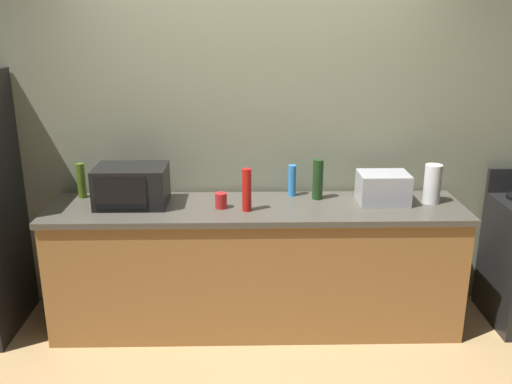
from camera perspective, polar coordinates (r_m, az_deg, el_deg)
ground_plane at (r=3.87m, az=0.13°, el=-16.10°), size 8.00×8.00×0.00m
back_wall at (r=4.11m, az=-0.12°, el=6.39°), size 6.40×0.10×2.70m
counter_run at (r=4.00m, az=0.00°, el=-7.51°), size 2.84×0.64×0.90m
microwave at (r=3.91m, az=-12.49°, el=0.62°), size 0.48×0.35×0.27m
toaster_oven at (r=3.97m, az=12.74°, el=0.41°), size 0.34×0.26×0.21m
paper_towel_roll at (r=4.05m, az=17.44°, el=0.80°), size 0.12×0.12×0.27m
bottle_olive_oil at (r=4.16m, az=-17.27°, el=1.11°), size 0.06×0.06×0.25m
bottle_spray_cleaner at (r=4.03m, az=3.68°, el=1.17°), size 0.06×0.06×0.23m
bottle_wine at (r=3.96m, az=6.28°, el=1.28°), size 0.07×0.07×0.28m
bottle_hot_sauce at (r=3.70m, az=-0.94°, el=0.22°), size 0.06×0.06×0.29m
mug_red at (r=3.78m, az=-3.57°, el=-0.87°), size 0.08×0.08×0.11m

